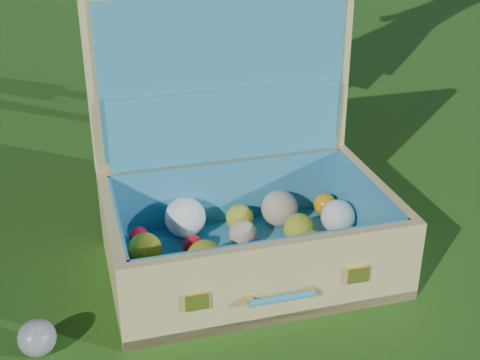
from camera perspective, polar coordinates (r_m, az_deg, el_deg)
name	(u,v)px	position (r m, az deg, el deg)	size (l,w,h in m)	color
ground	(188,282)	(1.66, -4.46, -8.66)	(60.00, 60.00, 0.00)	#215114
stray_ball	(37,338)	(1.49, -16.93, -12.76)	(0.08, 0.08, 0.08)	teal
suitcase	(241,189)	(1.68, 0.12, -0.73)	(0.70, 0.54, 0.67)	#DDC277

